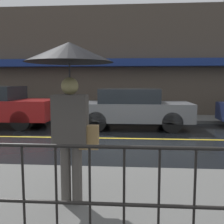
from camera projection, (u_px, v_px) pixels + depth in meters
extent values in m
plane|color=black|center=(124.00, 138.00, 7.86)|extent=(80.00, 80.00, 0.00)
cube|color=#60605E|center=(115.00, 203.00, 3.54)|extent=(28.00, 2.66, 0.12)
cube|color=#60605E|center=(127.00, 118.00, 11.85)|extent=(28.00, 2.03, 0.12)
cube|color=gold|center=(124.00, 138.00, 7.86)|extent=(25.20, 0.12, 0.01)
cube|color=#4C4238|center=(128.00, 62.00, 12.71)|extent=(28.00, 0.30, 5.33)
cube|color=navy|center=(128.00, 63.00, 12.29)|extent=(16.80, 0.55, 0.35)
cylinder|color=black|center=(107.00, 147.00, 2.35)|extent=(12.00, 0.04, 0.04)
cylinder|color=black|center=(107.00, 204.00, 2.41)|extent=(12.00, 0.04, 0.04)
cylinder|color=black|center=(24.00, 196.00, 2.47)|extent=(0.02, 0.02, 0.98)
cylinder|color=black|center=(56.00, 197.00, 2.44)|extent=(0.02, 0.02, 0.98)
cylinder|color=black|center=(90.00, 198.00, 2.42)|extent=(0.02, 0.02, 0.98)
cylinder|color=black|center=(124.00, 200.00, 2.40)|extent=(0.02, 0.02, 0.98)
cylinder|color=black|center=(159.00, 201.00, 2.37)|extent=(0.02, 0.02, 0.98)
cylinder|color=black|center=(194.00, 202.00, 2.35)|extent=(0.02, 0.02, 0.98)
cylinder|color=#4C4742|center=(66.00, 173.00, 3.36)|extent=(0.13, 0.13, 0.78)
cylinder|color=#4C4742|center=(77.00, 174.00, 3.35)|extent=(0.13, 0.13, 0.78)
cube|color=#47423D|center=(70.00, 119.00, 3.28)|extent=(0.42, 0.25, 0.62)
sphere|color=#938753|center=(70.00, 86.00, 3.23)|extent=(0.22, 0.22, 0.22)
cylinder|color=#262628|center=(70.00, 91.00, 3.24)|extent=(0.02, 0.02, 0.71)
cone|color=black|center=(69.00, 52.00, 3.19)|extent=(1.08, 1.08, 0.24)
cube|color=#9E7A47|center=(89.00, 137.00, 3.29)|extent=(0.24, 0.12, 0.30)
cylinder|color=black|center=(38.00, 115.00, 10.75)|extent=(0.69, 0.22, 0.69)
cylinder|color=black|center=(21.00, 121.00, 9.09)|extent=(0.69, 0.22, 0.69)
cube|color=slate|center=(134.00, 111.00, 9.59)|extent=(4.10, 1.85, 0.65)
cube|color=#1E2328|center=(129.00, 96.00, 9.54)|extent=(2.13, 1.70, 0.50)
cylinder|color=black|center=(166.00, 116.00, 10.33)|extent=(0.70, 0.22, 0.70)
cylinder|color=black|center=(172.00, 122.00, 8.71)|extent=(0.70, 0.22, 0.70)
cylinder|color=black|center=(102.00, 116.00, 10.52)|extent=(0.70, 0.22, 0.70)
cylinder|color=black|center=(96.00, 122.00, 8.91)|extent=(0.70, 0.22, 0.70)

